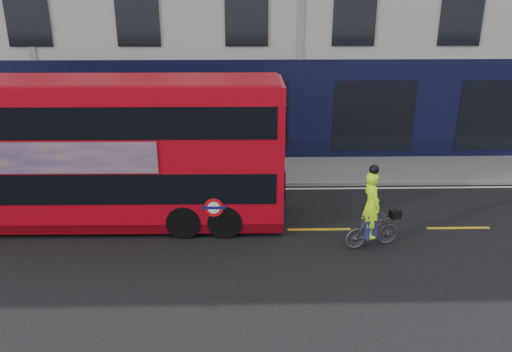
{
  "coord_description": "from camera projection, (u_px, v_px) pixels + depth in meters",
  "views": [
    {
      "loc": [
        -2.1,
        -11.29,
        6.23
      ],
      "look_at": [
        -1.77,
        2.67,
        1.21
      ],
      "focal_mm": 35.0,
      "sensor_mm": 36.0,
      "label": 1
    }
  ],
  "objects": [
    {
      "name": "cyclist",
      "position": [
        372.0,
        219.0,
        12.95
      ],
      "size": [
        1.59,
        0.82,
        2.29
      ],
      "rotation": [
        0.0,
        0.0,
        0.27
      ],
      "color": "#47494C",
      "rests_on": "ground"
    },
    {
      "name": "kerb",
      "position": [
        305.0,
        184.0,
        17.45
      ],
      "size": [
        60.0,
        0.12,
        0.13
      ],
      "primitive_type": "cube",
      "color": "slate",
      "rests_on": "ground"
    },
    {
      "name": "road_edge_line",
      "position": [
        306.0,
        189.0,
        17.19
      ],
      "size": [
        58.0,
        0.1,
        0.01
      ],
      "primitive_type": "cube",
      "color": "silver",
      "rests_on": "ground"
    },
    {
      "name": "lane_dashes",
      "position": [
        319.0,
        229.0,
        14.18
      ],
      "size": [
        58.0,
        0.12,
        0.01
      ],
      "primitive_type": null,
      "color": "gold",
      "rests_on": "ground"
    },
    {
      "name": "ground",
      "position": [
        328.0,
        255.0,
        12.77
      ],
      "size": [
        120.0,
        120.0,
        0.0
      ],
      "primitive_type": "plane",
      "color": "black",
      "rests_on": "ground"
    },
    {
      "name": "bus",
      "position": [
        100.0,
        152.0,
        13.98
      ],
      "size": [
        10.41,
        2.5,
        4.18
      ],
      "rotation": [
        0.0,
        0.0,
        -0.01
      ],
      "color": "#B50715",
      "rests_on": "ground"
    },
    {
      "name": "pavement",
      "position": [
        300.0,
        170.0,
        18.87
      ],
      "size": [
        60.0,
        3.0,
        0.12
      ],
      "primitive_type": "cube",
      "color": "slate",
      "rests_on": "ground"
    }
  ]
}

